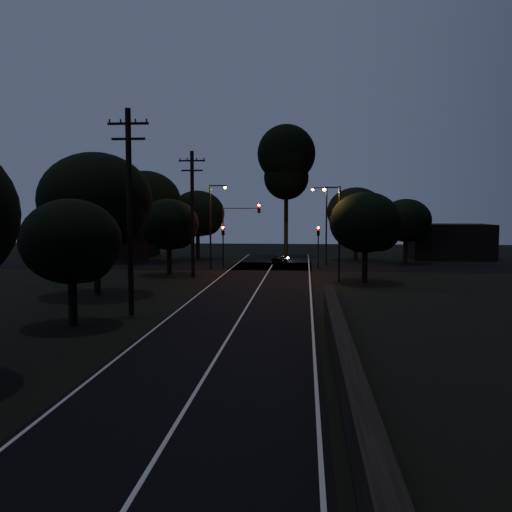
{
  "coord_description": "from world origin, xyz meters",
  "views": [
    {
      "loc": [
        3.37,
        -14.8,
        5.66
      ],
      "look_at": [
        0.0,
        24.0,
        2.5
      ],
      "focal_mm": 40.0,
      "sensor_mm": 36.0,
      "label": 1
    }
  ],
  "objects_px": {
    "signal_mast": "(240,224)",
    "signal_left": "(223,239)",
    "utility_pole_mid": "(130,208)",
    "car": "(279,259)",
    "streetlight_a": "(212,221)",
    "tall_pine": "(286,161)",
    "utility_pole_far": "(192,212)",
    "streetlight_c": "(337,227)",
    "signal_right": "(318,239)",
    "streetlight_b": "(324,220)"
  },
  "relations": [
    {
      "from": "streetlight_c",
      "to": "car",
      "type": "xyz_separation_m",
      "value": [
        -5.17,
        14.75,
        -3.83
      ]
    },
    {
      "from": "signal_mast",
      "to": "streetlight_a",
      "type": "xyz_separation_m",
      "value": [
        -2.39,
        -1.99,
        0.3
      ]
    },
    {
      "from": "signal_right",
      "to": "car",
      "type": "distance_m",
      "value": 6.6
    },
    {
      "from": "tall_pine",
      "to": "signal_right",
      "type": "height_order",
      "value": "tall_pine"
    },
    {
      "from": "utility_pole_mid",
      "to": "signal_left",
      "type": "height_order",
      "value": "utility_pole_mid"
    },
    {
      "from": "streetlight_a",
      "to": "car",
      "type": "distance_m",
      "value": 9.91
    },
    {
      "from": "signal_right",
      "to": "car",
      "type": "xyz_separation_m",
      "value": [
        -3.94,
        4.77,
        -2.31
      ]
    },
    {
      "from": "utility_pole_far",
      "to": "tall_pine",
      "type": "distance_m",
      "value": 24.79
    },
    {
      "from": "signal_mast",
      "to": "tall_pine",
      "type": "bearing_deg",
      "value": 75.38
    },
    {
      "from": "utility_pole_mid",
      "to": "signal_left",
      "type": "distance_m",
      "value": 25.19
    },
    {
      "from": "utility_pole_far",
      "to": "streetlight_a",
      "type": "height_order",
      "value": "utility_pole_far"
    },
    {
      "from": "signal_mast",
      "to": "streetlight_c",
      "type": "height_order",
      "value": "streetlight_c"
    },
    {
      "from": "signal_left",
      "to": "streetlight_b",
      "type": "distance_m",
      "value": 10.84
    },
    {
      "from": "signal_mast",
      "to": "streetlight_b",
      "type": "distance_m",
      "value": 9.15
    },
    {
      "from": "streetlight_a",
      "to": "car",
      "type": "relative_size",
      "value": 2.61
    },
    {
      "from": "signal_mast",
      "to": "signal_left",
      "type": "bearing_deg",
      "value": -179.87
    },
    {
      "from": "streetlight_a",
      "to": "utility_pole_far",
      "type": "bearing_deg",
      "value": -96.59
    },
    {
      "from": "signal_mast",
      "to": "car",
      "type": "relative_size",
      "value": 2.04
    },
    {
      "from": "utility_pole_mid",
      "to": "streetlight_c",
      "type": "xyz_separation_m",
      "value": [
        11.83,
        15.0,
        -1.39
      ]
    },
    {
      "from": "utility_pole_far",
      "to": "car",
      "type": "xyz_separation_m",
      "value": [
        6.66,
        12.75,
        -4.96
      ]
    },
    {
      "from": "utility_pole_far",
      "to": "tall_pine",
      "type": "bearing_deg",
      "value": 73.07
    },
    {
      "from": "signal_left",
      "to": "signal_right",
      "type": "bearing_deg",
      "value": 0.0
    },
    {
      "from": "utility_pole_mid",
      "to": "signal_left",
      "type": "bearing_deg",
      "value": 86.79
    },
    {
      "from": "utility_pole_far",
      "to": "signal_right",
      "type": "height_order",
      "value": "utility_pole_far"
    },
    {
      "from": "car",
      "to": "utility_pole_mid",
      "type": "bearing_deg",
      "value": 88.2
    },
    {
      "from": "signal_right",
      "to": "streetlight_b",
      "type": "bearing_deg",
      "value": 80.0
    },
    {
      "from": "signal_mast",
      "to": "utility_pole_mid",
      "type": "bearing_deg",
      "value": -97.04
    },
    {
      "from": "utility_pole_mid",
      "to": "signal_left",
      "type": "relative_size",
      "value": 2.68
    },
    {
      "from": "car",
      "to": "streetlight_a",
      "type": "bearing_deg",
      "value": 59.35
    },
    {
      "from": "signal_mast",
      "to": "car",
      "type": "height_order",
      "value": "signal_mast"
    },
    {
      "from": "tall_pine",
      "to": "signal_mast",
      "type": "relative_size",
      "value": 2.56
    },
    {
      "from": "signal_left",
      "to": "streetlight_a",
      "type": "height_order",
      "value": "streetlight_a"
    },
    {
      "from": "signal_left",
      "to": "signal_mast",
      "type": "bearing_deg",
      "value": 0.13
    },
    {
      "from": "utility_pole_far",
      "to": "streetlight_c",
      "type": "height_order",
      "value": "utility_pole_far"
    },
    {
      "from": "signal_mast",
      "to": "car",
      "type": "xyz_separation_m",
      "value": [
        3.58,
        4.76,
        -3.82
      ]
    },
    {
      "from": "signal_right",
      "to": "tall_pine",
      "type": "bearing_deg",
      "value": 103.49
    },
    {
      "from": "utility_pole_mid",
      "to": "signal_right",
      "type": "height_order",
      "value": "utility_pole_mid"
    },
    {
      "from": "utility_pole_far",
      "to": "signal_right",
      "type": "xyz_separation_m",
      "value": [
        10.6,
        7.99,
        -2.65
      ]
    },
    {
      "from": "utility_pole_mid",
      "to": "streetlight_a",
      "type": "height_order",
      "value": "utility_pole_mid"
    },
    {
      "from": "tall_pine",
      "to": "streetlight_a",
      "type": "bearing_deg",
      "value": -110.36
    },
    {
      "from": "utility_pole_far",
      "to": "streetlight_c",
      "type": "bearing_deg",
      "value": -9.6
    },
    {
      "from": "utility_pole_mid",
      "to": "streetlight_c",
      "type": "distance_m",
      "value": 19.15
    },
    {
      "from": "signal_right",
      "to": "streetlight_a",
      "type": "bearing_deg",
      "value": -168.66
    },
    {
      "from": "utility_pole_mid",
      "to": "car",
      "type": "bearing_deg",
      "value": 77.38
    },
    {
      "from": "tall_pine",
      "to": "signal_mast",
      "type": "distance_m",
      "value": 17.09
    },
    {
      "from": "utility_pole_far",
      "to": "car",
      "type": "height_order",
      "value": "utility_pole_far"
    },
    {
      "from": "signal_mast",
      "to": "streetlight_a",
      "type": "relative_size",
      "value": 0.78
    },
    {
      "from": "streetlight_a",
      "to": "signal_mast",
      "type": "bearing_deg",
      "value": 39.77
    },
    {
      "from": "streetlight_a",
      "to": "tall_pine",
      "type": "bearing_deg",
      "value": 69.64
    },
    {
      "from": "utility_pole_mid",
      "to": "utility_pole_far",
      "type": "height_order",
      "value": "utility_pole_mid"
    }
  ]
}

